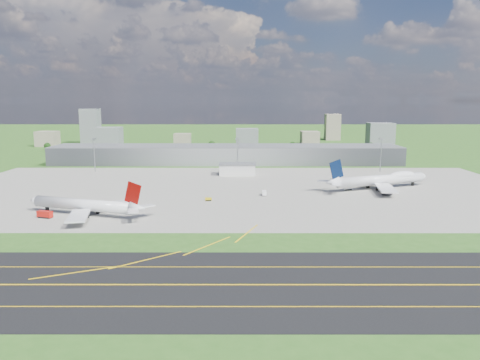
{
  "coord_description": "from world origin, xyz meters",
  "views": [
    {
      "loc": [
        12.27,
        -241.62,
        53.96
      ],
      "look_at": [
        11.99,
        23.4,
        9.0
      ],
      "focal_mm": 35.0,
      "sensor_mm": 36.0,
      "label": 1
    }
  ],
  "objects_px": {
    "tug_yellow": "(208,199)",
    "van_white_far": "(348,188)",
    "airliner_blue_quad": "(381,180)",
    "fire_truck": "(45,215)",
    "van_white_near": "(264,193)",
    "airliner_red_twin": "(87,206)"
  },
  "relations": [
    {
      "from": "tug_yellow",
      "to": "van_white_near",
      "type": "distance_m",
      "value": 34.59
    },
    {
      "from": "tug_yellow",
      "to": "airliner_red_twin",
      "type": "bearing_deg",
      "value": -159.06
    },
    {
      "from": "van_white_far",
      "to": "van_white_near",
      "type": "bearing_deg",
      "value": -177.31
    },
    {
      "from": "fire_truck",
      "to": "van_white_far",
      "type": "height_order",
      "value": "fire_truck"
    },
    {
      "from": "airliner_blue_quad",
      "to": "fire_truck",
      "type": "distance_m",
      "value": 193.29
    },
    {
      "from": "airliner_red_twin",
      "to": "van_white_near",
      "type": "xyz_separation_m",
      "value": [
        86.83,
        47.35,
        -3.4
      ]
    },
    {
      "from": "van_white_near",
      "to": "van_white_far",
      "type": "distance_m",
      "value": 54.65
    },
    {
      "from": "airliner_blue_quad",
      "to": "van_white_far",
      "type": "bearing_deg",
      "value": 169.7
    },
    {
      "from": "tug_yellow",
      "to": "van_white_far",
      "type": "distance_m",
      "value": 89.07
    },
    {
      "from": "airliner_red_twin",
      "to": "airliner_blue_quad",
      "type": "bearing_deg",
      "value": -137.72
    },
    {
      "from": "airliner_blue_quad",
      "to": "tug_yellow",
      "type": "xyz_separation_m",
      "value": [
        -104.81,
        -36.36,
        -4.62
      ]
    },
    {
      "from": "tug_yellow",
      "to": "van_white_far",
      "type": "relative_size",
      "value": 0.7
    },
    {
      "from": "tug_yellow",
      "to": "van_white_near",
      "type": "height_order",
      "value": "van_white_near"
    },
    {
      "from": "van_white_far",
      "to": "airliner_blue_quad",
      "type": "bearing_deg",
      "value": -2.86
    },
    {
      "from": "van_white_far",
      "to": "tug_yellow",
      "type": "bearing_deg",
      "value": -174.46
    },
    {
      "from": "tug_yellow",
      "to": "van_white_far",
      "type": "xyz_separation_m",
      "value": [
        83.27,
        31.62,
        0.38
      ]
    },
    {
      "from": "airliner_red_twin",
      "to": "airliner_blue_quad",
      "type": "distance_m",
      "value": 174.55
    },
    {
      "from": "fire_truck",
      "to": "van_white_near",
      "type": "bearing_deg",
      "value": 44.44
    },
    {
      "from": "fire_truck",
      "to": "van_white_near",
      "type": "relative_size",
      "value": 1.43
    },
    {
      "from": "airliner_blue_quad",
      "to": "tug_yellow",
      "type": "relative_size",
      "value": 18.83
    },
    {
      "from": "airliner_red_twin",
      "to": "fire_truck",
      "type": "distance_m",
      "value": 19.09
    },
    {
      "from": "airliner_blue_quad",
      "to": "fire_truck",
      "type": "relative_size",
      "value": 9.41
    }
  ]
}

